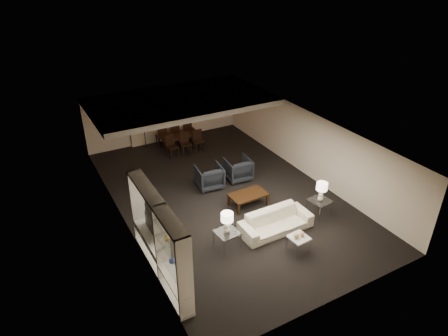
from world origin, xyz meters
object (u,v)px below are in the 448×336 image
armchair_left (209,177)px  chair_nl (172,147)px  table_lamp_left (227,223)px  marble_table (298,244)px  side_table_left (227,240)px  dining_table (180,141)px  vase_amber (167,238)px  floor_speaker (155,223)px  floor_lamp (144,129)px  chair_fl (161,135)px  vase_blue (172,260)px  chair_nm (186,144)px  side_table_right (319,208)px  sofa (276,222)px  coffee_table (248,200)px  pendant_light (189,112)px  chair_nr (199,141)px  armchair_right (238,169)px  chair_fr (186,130)px  chair_fm (174,133)px  television (149,224)px  table_lamp_right (321,192)px

armchair_left → chair_nl: size_ratio=1.02×
table_lamp_left → marble_table: size_ratio=1.24×
side_table_left → dining_table: (1.46, 6.84, 0.02)m
vase_amber → dining_table: (3.49, 7.56, -1.33)m
floor_speaker → floor_lamp: size_ratio=0.63×
chair_nl → chair_fl: same height
vase_blue → chair_nm: 7.99m
table_lamp_left → chair_fl: table_lamp_left is taller
side_table_left → side_table_right: size_ratio=1.00×
vase_amber → floor_lamp: 8.77m
sofa → coffee_table: sofa is taller
armchair_left → pendant_light: bearing=-93.8°
pendant_light → chair_nr: bearing=19.6°
vase_amber → chair_nm: (3.49, 6.91, -1.18)m
armchair_right → pendant_light: bearing=-70.2°
pendant_light → chair_fr: size_ratio=0.57×
marble_table → coffee_table: bearing=90.0°
chair_fl → coffee_table: bearing=96.4°
chair_nr → marble_table: bearing=-85.1°
floor_lamp → chair_nl: bearing=-66.5°
coffee_table → chair_fl: (-0.84, 5.89, 0.23)m
vase_blue → chair_nm: size_ratio=0.18×
coffee_table → dining_table: dining_table is taller
armchair_right → marble_table: bearing=87.3°
pendant_light → floor_lamp: (-1.38, 1.70, -1.08)m
chair_fr → chair_fm: bearing=2.2°
pendant_light → chair_fl: size_ratio=0.57×
armchair_right → side_table_right: size_ratio=1.49×
sofa → table_lamp_left: size_ratio=3.53×
marble_table → television: size_ratio=0.48×
pendant_light → floor_speaker: pendant_light is taller
chair_nm → chair_fm: 1.30m
chair_fl → chair_fm: 0.60m
armchair_right → vase_amber: 6.03m
chair_nm → chair_fm: bearing=95.3°
vase_amber → chair_fm: bearing=67.0°
vase_blue → marble_table: bearing=-2.2°
marble_table → chair_nl: 7.34m
armchair_left → television: bearing=45.5°
side_table_right → sofa: bearing=180.0°
floor_speaker → television: bearing=-106.6°
table_lamp_right → chair_nm: bearing=107.4°
television → dining_table: size_ratio=0.62×
side_table_left → dining_table: size_ratio=0.36×
table_lamp_left → floor_speaker: 2.23m
marble_table → chair_fl: size_ratio=0.57×
side_table_right → vase_blue: vase_blue is taller
chair_fl → vase_blue: bearing=69.4°
television → dining_table: 7.03m
chair_nr → vase_amber: bearing=-112.8°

